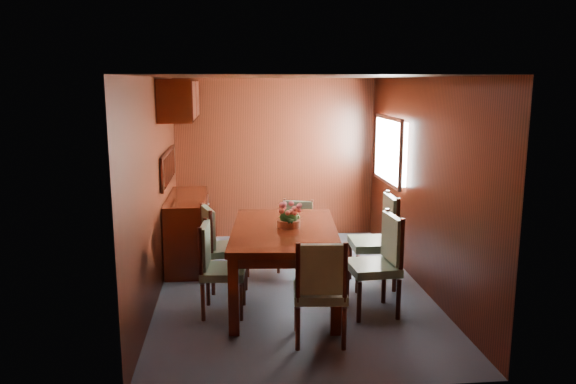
{
  "coord_description": "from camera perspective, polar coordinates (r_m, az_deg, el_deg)",
  "views": [
    {
      "loc": [
        -0.67,
        -6.15,
        2.35
      ],
      "look_at": [
        0.0,
        0.4,
        1.05
      ],
      "focal_mm": 35.0,
      "sensor_mm": 36.0,
      "label": 1
    }
  ],
  "objects": [
    {
      "name": "chair_right_far",
      "position": [
        6.59,
        9.29,
        -4.36
      ],
      "size": [
        0.5,
        0.52,
        1.09
      ],
      "rotation": [
        0.0,
        0.0,
        1.55
      ],
      "color": "black",
      "rests_on": "ground"
    },
    {
      "name": "ground",
      "position": [
        6.62,
        0.35,
        -9.62
      ],
      "size": [
        4.5,
        4.5,
        0.0
      ],
      "primitive_type": "plane",
      "color": "#3B4251",
      "rests_on": "ground"
    },
    {
      "name": "room_shell",
      "position": [
        6.55,
        -0.85,
        4.86
      ],
      "size": [
        3.06,
        4.52,
        2.41
      ],
      "color": "black",
      "rests_on": "ground"
    },
    {
      "name": "chair_left_far",
      "position": [
        6.49,
        -7.16,
        -5.11
      ],
      "size": [
        0.55,
        0.57,
        0.97
      ],
      "rotation": [
        0.0,
        0.0,
        -1.28
      ],
      "color": "black",
      "rests_on": "ground"
    },
    {
      "name": "dining_table",
      "position": [
        5.99,
        -0.37,
        -4.74
      ],
      "size": [
        1.25,
        1.85,
        0.82
      ],
      "rotation": [
        0.0,
        0.0,
        -0.09
      ],
      "color": "black",
      "rests_on": "ground"
    },
    {
      "name": "chair_head",
      "position": [
        5.09,
        3.32,
        -9.55
      ],
      "size": [
        0.51,
        0.49,
        1.0
      ],
      "rotation": [
        0.0,
        0.0,
        -0.09
      ],
      "color": "black",
      "rests_on": "ground"
    },
    {
      "name": "sideboard",
      "position": [
        7.43,
        -10.15,
        -3.83
      ],
      "size": [
        0.48,
        1.4,
        0.9
      ],
      "primitive_type": "cube",
      "color": "black",
      "rests_on": "ground"
    },
    {
      "name": "flower_centerpiece",
      "position": [
        5.98,
        0.07,
        -2.35
      ],
      "size": [
        0.27,
        0.27,
        0.27
      ],
      "color": "#A25331",
      "rests_on": "dining_table"
    },
    {
      "name": "chair_right_near",
      "position": [
        5.84,
        9.38,
        -6.65
      ],
      "size": [
        0.51,
        0.53,
        1.04
      ],
      "rotation": [
        0.0,
        0.0,
        1.64
      ],
      "color": "black",
      "rests_on": "ground"
    },
    {
      "name": "chair_left_near",
      "position": [
        5.8,
        -7.33,
        -7.2
      ],
      "size": [
        0.48,
        0.49,
        0.96
      ],
      "rotation": [
        0.0,
        0.0,
        -1.66
      ],
      "color": "black",
      "rests_on": "ground"
    },
    {
      "name": "chair_foot",
      "position": [
        7.12,
        0.86,
        -4.01
      ],
      "size": [
        0.52,
        0.51,
        0.87
      ],
      "rotation": [
        0.0,
        0.0,
        2.83
      ],
      "color": "black",
      "rests_on": "ground"
    }
  ]
}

